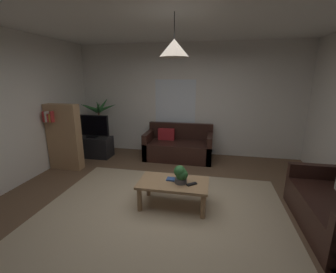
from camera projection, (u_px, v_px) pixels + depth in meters
floor at (164, 208)px, 3.51m from camera, size 5.55×5.34×0.02m
rug at (161, 215)px, 3.32m from camera, size 3.61×2.94×0.01m
wall_back at (187, 100)px, 5.72m from camera, size 5.67×0.06×2.74m
ceiling at (163, 9)px, 2.81m from camera, size 5.55×5.34×0.02m
window_pane at (175, 103)px, 5.76m from camera, size 1.02×0.01×1.15m
couch_under_window at (178, 147)px, 5.56m from camera, size 1.60×0.80×0.82m
coffee_table at (173, 186)px, 3.47m from camera, size 1.05×0.59×0.41m
book_on_table_0 at (171, 179)px, 3.52m from camera, size 0.14×0.13×0.02m
remote_on_table_0 at (192, 184)px, 3.36m from camera, size 0.16×0.14×0.02m
potted_plant_on_table at (181, 174)px, 3.37m from camera, size 0.21×0.19×0.28m
tv_stand at (93, 147)px, 5.70m from camera, size 0.90×0.44×0.50m
tv at (91, 126)px, 5.54m from camera, size 0.89×0.16×0.55m
potted_palm_corner at (100, 127)px, 6.00m from camera, size 0.96×0.84×1.44m
bookshelf_corner at (64, 137)px, 4.84m from camera, size 0.70×0.31×1.40m
pendant_lamp at (174, 48)px, 2.97m from camera, size 0.40×0.40×0.54m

